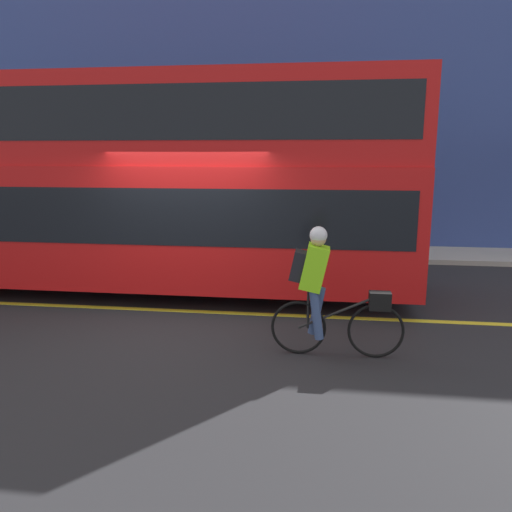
{
  "coord_description": "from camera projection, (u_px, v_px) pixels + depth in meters",
  "views": [
    {
      "loc": [
        2.05,
        -7.19,
        2.48
      ],
      "look_at": [
        1.1,
        -0.09,
        1.0
      ],
      "focal_mm": 35.0,
      "sensor_mm": 36.0,
      "label": 1
    }
  ],
  "objects": [
    {
      "name": "cyclist_on_bike",
      "position": [
        324.0,
        287.0,
        6.08
      ],
      "size": [
        1.63,
        0.32,
        1.62
      ],
      "color": "black",
      "rests_on": "ground_plane"
    },
    {
      "name": "road_center_line",
      "position": [
        191.0,
        311.0,
        7.97
      ],
      "size": [
        50.0,
        0.14,
        0.01
      ],
      "primitive_type": "cube",
      "color": "yellow",
      "rests_on": "ground_plane"
    },
    {
      "name": "ground_plane",
      "position": [
        187.0,
        316.0,
        7.74
      ],
      "size": [
        80.0,
        80.0,
        0.0
      ],
      "primitive_type": "plane",
      "color": "#232326"
    },
    {
      "name": "sidewalk_curb",
      "position": [
        241.0,
        250.0,
        12.72
      ],
      "size": [
        60.0,
        1.73,
        0.11
      ],
      "color": "#A8A399",
      "rests_on": "ground_plane"
    },
    {
      "name": "building_facade",
      "position": [
        246.0,
        112.0,
        13.0
      ],
      "size": [
        60.0,
        0.3,
        7.04
      ],
      "color": "#33478C",
      "rests_on": "ground_plane"
    },
    {
      "name": "bus",
      "position": [
        145.0,
        177.0,
        8.75
      ],
      "size": [
        9.3,
        2.44,
        3.72
      ],
      "color": "black",
      "rests_on": "ground_plane"
    },
    {
      "name": "trash_bin",
      "position": [
        164.0,
        230.0,
        12.79
      ],
      "size": [
        0.52,
        0.52,
        0.85
      ],
      "color": "#515156",
      "rests_on": "sidewalk_curb"
    }
  ]
}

